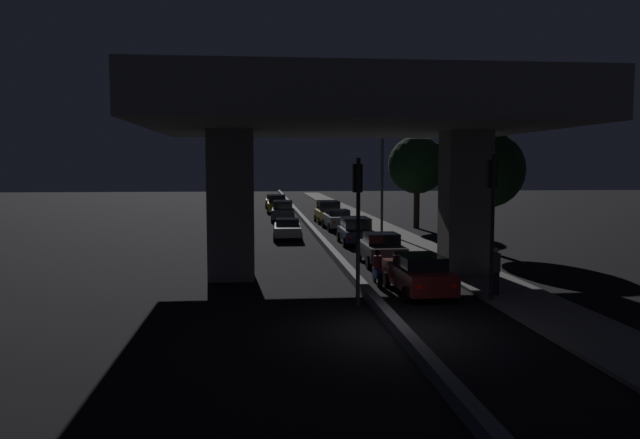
{
  "coord_description": "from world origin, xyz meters",
  "views": [
    {
      "loc": [
        -3.89,
        -17.24,
        4.7
      ],
      "look_at": [
        -0.44,
        17.26,
        1.74
      ],
      "focal_mm": 35.0,
      "sensor_mm": 36.0,
      "label": 1
    }
  ],
  "objects_px": {
    "street_lamp": "(378,165)",
    "car_grey_second": "(381,249)",
    "car_silver_lead_oncoming": "(287,229)",
    "car_grey_second_oncoming": "(283,211)",
    "traffic_light_right_of_median": "(492,202)",
    "pedestrian_on_sidewalk": "(495,271)",
    "car_dark_blue_third": "(356,230)",
    "traffic_light_left_of_median": "(358,205)",
    "motorcycle_blue_filtering_near": "(377,270)",
    "car_taxi_yellow_fifth": "(328,212)",
    "car_taxi_yellow_third_oncoming": "(277,204)",
    "car_dark_red_lead": "(418,274)",
    "car_taxi_yellow_fourth_oncoming": "(274,201)",
    "car_silver_fourth": "(338,219)"
  },
  "relations": [
    {
      "from": "motorcycle_blue_filtering_near",
      "to": "pedestrian_on_sidewalk",
      "type": "bearing_deg",
      "value": -123.9
    },
    {
      "from": "traffic_light_right_of_median",
      "to": "car_grey_second",
      "type": "distance_m",
      "value": 9.32
    },
    {
      "from": "car_grey_second",
      "to": "car_silver_lead_oncoming",
      "type": "xyz_separation_m",
      "value": [
        -3.98,
        10.84,
        -0.08
      ]
    },
    {
      "from": "car_taxi_yellow_fifth",
      "to": "car_taxi_yellow_fourth_oncoming",
      "type": "distance_m",
      "value": 20.29
    },
    {
      "from": "car_grey_second",
      "to": "car_dark_blue_third",
      "type": "height_order",
      "value": "car_dark_blue_third"
    },
    {
      "from": "car_taxi_yellow_fifth",
      "to": "car_taxi_yellow_third_oncoming",
      "type": "xyz_separation_m",
      "value": [
        -3.89,
        11.67,
        0.0
      ]
    },
    {
      "from": "car_silver_lead_oncoming",
      "to": "motorcycle_blue_filtering_near",
      "type": "distance_m",
      "value": 16.31
    },
    {
      "from": "car_dark_red_lead",
      "to": "street_lamp",
      "type": "bearing_deg",
      "value": -8.37
    },
    {
      "from": "traffic_light_right_of_median",
      "to": "pedestrian_on_sidewalk",
      "type": "xyz_separation_m",
      "value": [
        0.49,
        0.79,
        -2.51
      ]
    },
    {
      "from": "car_dark_blue_third",
      "to": "motorcycle_blue_filtering_near",
      "type": "relative_size",
      "value": 2.15
    },
    {
      "from": "car_silver_fourth",
      "to": "traffic_light_left_of_median",
      "type": "bearing_deg",
      "value": 172.17
    },
    {
      "from": "car_taxi_yellow_fifth",
      "to": "pedestrian_on_sidewalk",
      "type": "distance_m",
      "value": 30.06
    },
    {
      "from": "traffic_light_right_of_median",
      "to": "car_grey_second_oncoming",
      "type": "relative_size",
      "value": 1.12
    },
    {
      "from": "car_grey_second_oncoming",
      "to": "motorcycle_blue_filtering_near",
      "type": "distance_m",
      "value": 29.46
    },
    {
      "from": "car_grey_second",
      "to": "car_dark_red_lead",
      "type": "bearing_deg",
      "value": 179.68
    },
    {
      "from": "car_grey_second",
      "to": "car_taxi_yellow_fifth",
      "type": "distance_m",
      "value": 22.06
    },
    {
      "from": "car_dark_blue_third",
      "to": "car_taxi_yellow_fourth_oncoming",
      "type": "relative_size",
      "value": 0.87
    },
    {
      "from": "street_lamp",
      "to": "car_grey_second",
      "type": "bearing_deg",
      "value": -100.27
    },
    {
      "from": "car_silver_lead_oncoming",
      "to": "pedestrian_on_sidewalk",
      "type": "bearing_deg",
      "value": 21.1
    },
    {
      "from": "car_taxi_yellow_fourth_oncoming",
      "to": "street_lamp",
      "type": "bearing_deg",
      "value": 13.86
    },
    {
      "from": "car_taxi_yellow_fourth_oncoming",
      "to": "pedestrian_on_sidewalk",
      "type": "bearing_deg",
      "value": 8.89
    },
    {
      "from": "motorcycle_blue_filtering_near",
      "to": "car_silver_lead_oncoming",
      "type": "bearing_deg",
      "value": 11.16
    },
    {
      "from": "car_dark_blue_third",
      "to": "motorcycle_blue_filtering_near",
      "type": "height_order",
      "value": "car_dark_blue_third"
    },
    {
      "from": "motorcycle_blue_filtering_near",
      "to": "car_grey_second",
      "type": "bearing_deg",
      "value": -11.54
    },
    {
      "from": "traffic_light_left_of_median",
      "to": "pedestrian_on_sidewalk",
      "type": "distance_m",
      "value": 5.72
    },
    {
      "from": "car_silver_lead_oncoming",
      "to": "car_taxi_yellow_fourth_oncoming",
      "type": "distance_m",
      "value": 31.12
    },
    {
      "from": "car_grey_second_oncoming",
      "to": "car_silver_lead_oncoming",
      "type": "bearing_deg",
      "value": 1.74
    },
    {
      "from": "car_grey_second",
      "to": "pedestrian_on_sidewalk",
      "type": "relative_size",
      "value": 2.41
    },
    {
      "from": "traffic_light_left_of_median",
      "to": "car_silver_fourth",
      "type": "relative_size",
      "value": 1.04
    },
    {
      "from": "street_lamp",
      "to": "car_taxi_yellow_third_oncoming",
      "type": "bearing_deg",
      "value": 107.08
    },
    {
      "from": "car_dark_blue_third",
      "to": "car_dark_red_lead",
      "type": "bearing_deg",
      "value": -179.65
    },
    {
      "from": "traffic_light_right_of_median",
      "to": "car_taxi_yellow_fifth",
      "type": "xyz_separation_m",
      "value": [
        -2.13,
        30.73,
        -2.54
      ]
    },
    {
      "from": "car_taxi_yellow_third_oncoming",
      "to": "car_taxi_yellow_fourth_oncoming",
      "type": "relative_size",
      "value": 0.96
    },
    {
      "from": "car_silver_lead_oncoming",
      "to": "motorcycle_blue_filtering_near",
      "type": "height_order",
      "value": "motorcycle_blue_filtering_near"
    },
    {
      "from": "car_dark_red_lead",
      "to": "car_grey_second_oncoming",
      "type": "distance_m",
      "value": 31.33
    },
    {
      "from": "car_silver_fourth",
      "to": "car_silver_lead_oncoming",
      "type": "height_order",
      "value": "car_silver_fourth"
    },
    {
      "from": "car_taxi_yellow_fourth_oncoming",
      "to": "motorcycle_blue_filtering_near",
      "type": "relative_size",
      "value": 2.47
    },
    {
      "from": "car_dark_blue_third",
      "to": "motorcycle_blue_filtering_near",
      "type": "xyz_separation_m",
      "value": [
        -1.18,
        -12.98,
        -0.25
      ]
    },
    {
      "from": "traffic_light_right_of_median",
      "to": "car_grey_second_oncoming",
      "type": "height_order",
      "value": "traffic_light_right_of_median"
    },
    {
      "from": "car_dark_blue_third",
      "to": "traffic_light_left_of_median",
      "type": "bearing_deg",
      "value": 171.56
    },
    {
      "from": "street_lamp",
      "to": "car_taxi_yellow_fifth",
      "type": "bearing_deg",
      "value": 105.26
    },
    {
      "from": "car_taxi_yellow_fifth",
      "to": "motorcycle_blue_filtering_near",
      "type": "bearing_deg",
      "value": 176.37
    },
    {
      "from": "car_silver_lead_oncoming",
      "to": "car_grey_second_oncoming",
      "type": "xyz_separation_m",
      "value": [
        0.25,
        13.28,
        0.22
      ]
    },
    {
      "from": "traffic_light_left_of_median",
      "to": "car_dark_blue_third",
      "type": "height_order",
      "value": "traffic_light_left_of_median"
    },
    {
      "from": "car_grey_second_oncoming",
      "to": "car_taxi_yellow_fourth_oncoming",
      "type": "bearing_deg",
      "value": -176.33
    },
    {
      "from": "car_dark_red_lead",
      "to": "car_taxi_yellow_third_oncoming",
      "type": "relative_size",
      "value": 0.97
    },
    {
      "from": "traffic_light_left_of_median",
      "to": "car_dark_red_lead",
      "type": "distance_m",
      "value": 4.03
    },
    {
      "from": "car_silver_lead_oncoming",
      "to": "car_taxi_yellow_third_oncoming",
      "type": "bearing_deg",
      "value": -178.25
    },
    {
      "from": "car_dark_red_lead",
      "to": "car_dark_blue_third",
      "type": "bearing_deg",
      "value": -1.6
    },
    {
      "from": "car_taxi_yellow_fourth_oncoming",
      "to": "car_silver_fourth",
      "type": "bearing_deg",
      "value": 10.29
    }
  ]
}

